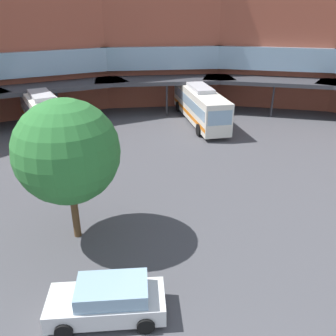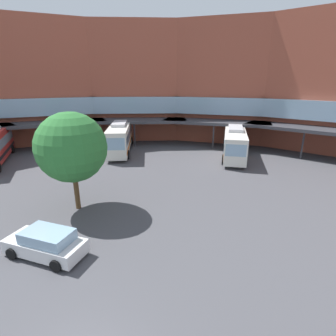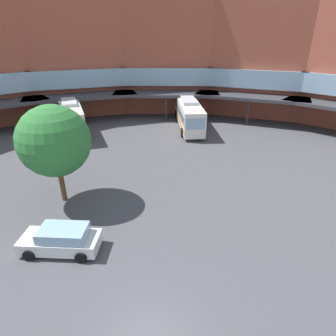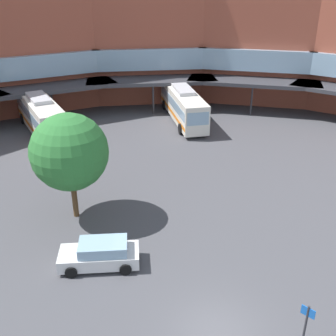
# 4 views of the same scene
# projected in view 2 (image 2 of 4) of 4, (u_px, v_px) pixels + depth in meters

# --- Properties ---
(station_building) EXTENTS (82.44, 38.08, 17.12)m
(station_building) POSITION_uv_depth(u_px,v_px,m) (170.00, 88.00, 31.10)
(station_building) COLOR #9E4C38
(station_building) RESTS_ON ground
(bus_2) EXTENTS (3.56, 12.15, 3.61)m
(bus_2) POSITION_uv_depth(u_px,v_px,m) (235.00, 141.00, 33.21)
(bus_2) COLOR silver
(bus_2) RESTS_ON ground
(bus_3) EXTENTS (4.64, 11.77, 3.85)m
(bus_3) POSITION_uv_depth(u_px,v_px,m) (120.00, 137.00, 35.18)
(bus_3) COLOR silver
(bus_3) RESTS_ON ground
(parked_car) EXTENTS (4.68, 2.74, 1.53)m
(parked_car) POSITION_uv_depth(u_px,v_px,m) (46.00, 243.00, 14.46)
(parked_car) COLOR silver
(parked_car) RESTS_ON ground
(plaza_tree) EXTENTS (4.93, 4.93, 7.13)m
(plaza_tree) POSITION_uv_depth(u_px,v_px,m) (71.00, 147.00, 18.58)
(plaza_tree) COLOR brown
(plaza_tree) RESTS_ON ground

